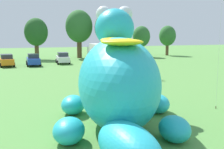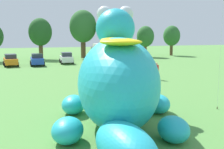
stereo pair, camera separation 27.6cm
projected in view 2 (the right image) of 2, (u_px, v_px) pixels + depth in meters
The scene contains 13 objects.
ground_plane at pixel (107, 122), 14.64m from camera, with size 160.00×160.00×0.00m, color #568E42.
giant_inflatable_creature at pixel (119, 81), 13.83m from camera, with size 7.60×12.64×6.28m.
car_orange at pixel (11, 60), 39.57m from camera, with size 2.28×4.26×1.72m.
car_blue at pixel (37, 60), 40.30m from camera, with size 1.95×4.11×1.72m.
car_white at pixel (66, 58), 43.00m from camera, with size 2.08×4.17×1.72m.
box_truck at pixel (101, 52), 45.41m from camera, with size 2.53×6.47×2.95m.
tree_centre at pixel (40, 32), 49.91m from camera, with size 4.13×4.13×7.33m.
tree_centre_right at pixel (83, 27), 52.10m from camera, with size 5.03×5.03×8.93m.
tree_mid_right at pixel (111, 28), 51.66m from camera, with size 4.81×4.81×8.53m.
tree_right at pixel (145, 37), 54.82m from camera, with size 3.41×3.41×6.06m.
tree_far_right at pixel (172, 36), 58.26m from camera, with size 3.50×3.50×6.22m.
spectator_near_inflatable at pixel (106, 87), 19.99m from camera, with size 0.38×0.26×1.71m.
spectator_mid_field at pixel (156, 71), 28.12m from camera, with size 0.38×0.26×1.71m.
Camera 2 is at (-4.10, -13.50, 4.64)m, focal length 44.77 mm.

